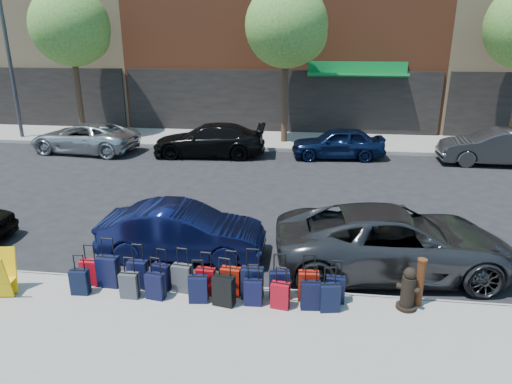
# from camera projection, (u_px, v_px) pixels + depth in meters

# --- Properties ---
(ground) EXTENTS (120.00, 120.00, 0.00)m
(ground) POSITION_uv_depth(u_px,v_px,m) (244.00, 213.00, 13.73)
(ground) COLOR black
(ground) RESTS_ON ground
(sidewalk_near) EXTENTS (60.00, 4.00, 0.15)m
(sidewalk_near) POSITION_uv_depth(u_px,v_px,m) (183.00, 350.00, 7.61)
(sidewalk_near) COLOR gray
(sidewalk_near) RESTS_ON ground
(sidewalk_far) EXTENTS (60.00, 4.00, 0.15)m
(sidewalk_far) POSITION_uv_depth(u_px,v_px,m) (275.00, 140.00, 23.09)
(sidewalk_far) COLOR gray
(sidewalk_far) RESTS_ON ground
(curb_near) EXTENTS (60.00, 0.08, 0.15)m
(curb_near) POSITION_uv_depth(u_px,v_px,m) (210.00, 288.00, 9.50)
(curb_near) COLOR gray
(curb_near) RESTS_ON ground
(curb_far) EXTENTS (60.00, 0.08, 0.15)m
(curb_far) POSITION_uv_depth(u_px,v_px,m) (271.00, 149.00, 21.20)
(curb_far) COLOR gray
(curb_far) RESTS_ON ground
(tree_left) EXTENTS (3.80, 3.80, 7.27)m
(tree_left) POSITION_uv_depth(u_px,v_px,m) (73.00, 29.00, 22.13)
(tree_left) COLOR black
(tree_left) RESTS_ON sidewalk_far
(tree_center) EXTENTS (3.80, 3.80, 7.27)m
(tree_center) POSITION_uv_depth(u_px,v_px,m) (289.00, 28.00, 20.82)
(tree_center) COLOR black
(tree_center) RESTS_ON sidewalk_far
(streetlight) EXTENTS (2.59, 0.18, 8.00)m
(streetlight) POSITION_uv_depth(u_px,v_px,m) (11.00, 45.00, 22.08)
(streetlight) COLOR #333338
(streetlight) RESTS_ON sidewalk_far
(suitcase_front_0) EXTENTS (0.36, 0.20, 0.88)m
(suitcase_front_0) POSITION_uv_depth(u_px,v_px,m) (90.00, 272.00, 9.41)
(suitcase_front_0) COLOR #AC0B17
(suitcase_front_0) RESTS_ON sidewalk_near
(suitcase_front_1) EXTENTS (0.44, 0.25, 1.05)m
(suitcase_front_1) POSITION_uv_depth(u_px,v_px,m) (108.00, 271.00, 9.33)
(suitcase_front_1) COLOR black
(suitcase_front_1) RESTS_ON sidewalk_near
(suitcase_front_2) EXTENTS (0.40, 0.23, 0.94)m
(suitcase_front_2) POSITION_uv_depth(u_px,v_px,m) (138.00, 274.00, 9.30)
(suitcase_front_2) COLOR black
(suitcase_front_2) RESTS_ON sidewalk_near
(suitcase_front_3) EXTENTS (0.39, 0.26, 0.87)m
(suitcase_front_3) POSITION_uv_depth(u_px,v_px,m) (161.00, 277.00, 9.24)
(suitcase_front_3) COLOR black
(suitcase_front_3) RESTS_ON sidewalk_near
(suitcase_front_4) EXTENTS (0.41, 0.26, 0.93)m
(suitcase_front_4) POSITION_uv_depth(u_px,v_px,m) (182.00, 278.00, 9.15)
(suitcase_front_4) COLOR #3B3C41
(suitcase_front_4) RESTS_ON sidewalk_near
(suitcase_front_5) EXTENTS (0.38, 0.23, 0.89)m
(suitcase_front_5) POSITION_uv_depth(u_px,v_px,m) (206.00, 281.00, 9.06)
(suitcase_front_5) COLOR maroon
(suitcase_front_5) RESTS_ON sidewalk_near
(suitcase_front_6) EXTENTS (0.41, 0.25, 0.94)m
(suitcase_front_6) POSITION_uv_depth(u_px,v_px,m) (231.00, 281.00, 9.02)
(suitcase_front_6) COLOR #9A1809
(suitcase_front_6) RESTS_ON sidewalk_near
(suitcase_front_7) EXTENTS (0.43, 0.23, 1.03)m
(suitcase_front_7) POSITION_uv_depth(u_px,v_px,m) (252.00, 283.00, 8.91)
(suitcase_front_7) COLOR black
(suitcase_front_7) RESTS_ON sidewalk_near
(suitcase_front_8) EXTENTS (0.41, 0.27, 0.93)m
(suitcase_front_8) POSITION_uv_depth(u_px,v_px,m) (279.00, 284.00, 8.91)
(suitcase_front_8) COLOR black
(suitcase_front_8) RESTS_ON sidewalk_near
(suitcase_front_9) EXTENTS (0.41, 0.24, 0.95)m
(suitcase_front_9) POSITION_uv_depth(u_px,v_px,m) (308.00, 285.00, 8.86)
(suitcase_front_9) COLOR #951509
(suitcase_front_9) RESTS_ON sidewalk_near
(suitcase_front_10) EXTENTS (0.36, 0.20, 0.86)m
(suitcase_front_10) POSITION_uv_depth(u_px,v_px,m) (335.00, 289.00, 8.78)
(suitcase_front_10) COLOR black
(suitcase_front_10) RESTS_ON sidewalk_near
(suitcase_back_0) EXTENTS (0.36, 0.22, 0.83)m
(suitcase_back_0) POSITION_uv_depth(u_px,v_px,m) (80.00, 282.00, 9.07)
(suitcase_back_0) COLOR black
(suitcase_back_0) RESTS_ON sidewalk_near
(suitcase_back_2) EXTENTS (0.35, 0.21, 0.84)m
(suitcase_back_2) POSITION_uv_depth(u_px,v_px,m) (129.00, 285.00, 8.95)
(suitcase_back_2) COLOR #3A3A3F
(suitcase_back_2) RESTS_ON sidewalk_near
(suitcase_back_3) EXTENTS (0.39, 0.26, 0.86)m
(suitcase_back_3) POSITION_uv_depth(u_px,v_px,m) (155.00, 286.00, 8.91)
(suitcase_back_3) COLOR black
(suitcase_back_3) RESTS_ON sidewalk_near
(suitcase_back_5) EXTENTS (0.39, 0.25, 0.87)m
(suitcase_back_5) POSITION_uv_depth(u_px,v_px,m) (198.00, 289.00, 8.79)
(suitcase_back_5) COLOR black
(suitcase_back_5) RESTS_ON sidewalk_near
(suitcase_back_6) EXTENTS (0.44, 0.30, 0.96)m
(suitcase_back_6) POSITION_uv_depth(u_px,v_px,m) (224.00, 291.00, 8.68)
(suitcase_back_6) COLOR black
(suitcase_back_6) RESTS_ON sidewalk_near
(suitcase_back_7) EXTENTS (0.35, 0.22, 0.83)m
(suitcase_back_7) POSITION_uv_depth(u_px,v_px,m) (253.00, 292.00, 8.71)
(suitcase_back_7) COLOR black
(suitcase_back_7) RESTS_ON sidewalk_near
(suitcase_back_8) EXTENTS (0.37, 0.25, 0.83)m
(suitcase_back_8) POSITION_uv_depth(u_px,v_px,m) (280.00, 295.00, 8.60)
(suitcase_back_8) COLOR maroon
(suitcase_back_8) RESTS_ON sidewalk_near
(suitcase_back_9) EXTENTS (0.39, 0.25, 0.88)m
(suitcase_back_9) POSITION_uv_depth(u_px,v_px,m) (311.00, 295.00, 8.57)
(suitcase_back_9) COLOR black
(suitcase_back_9) RESTS_ON sidewalk_near
(suitcase_back_10) EXTENTS (0.40, 0.28, 0.88)m
(suitcase_back_10) POSITION_uv_depth(u_px,v_px,m) (330.00, 297.00, 8.50)
(suitcase_back_10) COLOR black
(suitcase_back_10) RESTS_ON sidewalk_near
(fire_hydrant) EXTENTS (0.43, 0.38, 0.85)m
(fire_hydrant) POSITION_uv_depth(u_px,v_px,m) (408.00, 290.00, 8.53)
(fire_hydrant) COLOR black
(fire_hydrant) RESTS_ON sidewalk_near
(bollard) EXTENTS (0.18, 0.18, 0.97)m
(bollard) POSITION_uv_depth(u_px,v_px,m) (420.00, 282.00, 8.61)
(bollard) COLOR #38190C
(bollard) RESTS_ON sidewalk_near
(car_near_1) EXTENTS (3.94, 1.47, 1.29)m
(car_near_1) POSITION_uv_depth(u_px,v_px,m) (182.00, 232.00, 10.84)
(car_near_1) COLOR #0D133D
(car_near_1) RESTS_ON ground
(car_near_2) EXTENTS (5.50, 2.97, 1.47)m
(car_near_2) POSITION_uv_depth(u_px,v_px,m) (395.00, 241.00, 10.13)
(car_near_2) COLOR #353537
(car_near_2) RESTS_ON ground
(car_far_0) EXTENTS (5.09, 2.74, 1.36)m
(car_far_0) POSITION_uv_depth(u_px,v_px,m) (85.00, 138.00, 20.82)
(car_far_0) COLOR silver
(car_far_0) RESTS_ON ground
(car_far_1) EXTENTS (5.07, 2.34, 1.43)m
(car_far_1) POSITION_uv_depth(u_px,v_px,m) (209.00, 140.00, 20.13)
(car_far_1) COLOR black
(car_far_1) RESTS_ON ground
(car_far_2) EXTENTS (4.10, 1.94, 1.35)m
(car_far_2) POSITION_uv_depth(u_px,v_px,m) (338.00, 143.00, 19.74)
(car_far_2) COLOR #0B1533
(car_far_2) RESTS_ON ground
(car_far_3) EXTENTS (4.56, 1.72, 1.49)m
(car_far_3) POSITION_uv_depth(u_px,v_px,m) (497.00, 147.00, 18.73)
(car_far_3) COLOR #313134
(car_far_3) RESTS_ON ground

